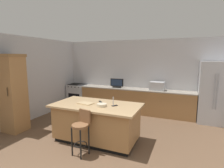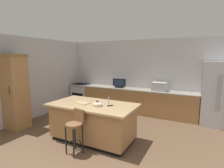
% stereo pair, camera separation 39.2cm
% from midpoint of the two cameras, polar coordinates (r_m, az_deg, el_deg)
% --- Properties ---
extents(wall_back, '(6.38, 0.12, 2.66)m').
position_cam_midpoint_polar(wall_back, '(6.80, 11.10, 2.57)').
color(wall_back, '#BCBCC1').
rests_on(wall_back, ground_plane).
extents(wall_left, '(0.12, 5.24, 2.66)m').
position_cam_midpoint_polar(wall_left, '(6.37, -22.70, 1.66)').
color(wall_left, '#BCBCC1').
rests_on(wall_left, ground_plane).
extents(counter_back, '(4.16, 0.62, 0.89)m').
position_cam_midpoint_polar(counter_back, '(6.60, 9.61, -5.37)').
color(counter_back, '#9E7042').
rests_on(counter_back, ground_plane).
extents(kitchen_island, '(2.10, 1.12, 0.91)m').
position_cam_midpoint_polar(kitchen_island, '(4.46, -3.54, -11.94)').
color(kitchen_island, black).
rests_on(kitchen_island, ground_plane).
extents(refrigerator, '(0.84, 0.77, 1.91)m').
position_cam_midpoint_polar(refrigerator, '(6.19, 32.28, -2.75)').
color(refrigerator, '#B7BABF').
rests_on(refrigerator, ground_plane).
extents(range_oven, '(0.75, 0.63, 0.91)m').
position_cam_midpoint_polar(range_oven, '(7.68, -8.24, -3.31)').
color(range_oven, '#B7BABF').
rests_on(range_oven, ground_plane).
extents(cabinet_tower, '(0.65, 0.56, 2.11)m').
position_cam_midpoint_polar(cabinet_tower, '(5.63, -27.01, -1.86)').
color(cabinet_tower, '#9E7042').
rests_on(cabinet_tower, ground_plane).
extents(microwave, '(0.48, 0.36, 0.29)m').
position_cam_midpoint_polar(microwave, '(6.30, 16.64, -0.81)').
color(microwave, '#B7BABF').
rests_on(microwave, counter_back).
extents(tv_monitor, '(0.50, 0.16, 0.34)m').
position_cam_midpoint_polar(tv_monitor, '(6.67, 3.98, 0.12)').
color(tv_monitor, black).
rests_on(tv_monitor, counter_back).
extents(sink_faucet_back, '(0.02, 0.02, 0.24)m').
position_cam_midpoint_polar(sink_faucet_back, '(6.62, 8.91, -0.31)').
color(sink_faucet_back, '#B2B2B7').
rests_on(sink_faucet_back, counter_back).
extents(sink_faucet_island, '(0.02, 0.02, 0.22)m').
position_cam_midpoint_polar(sink_faucet_island, '(4.10, 1.67, -5.65)').
color(sink_faucet_island, '#B2B2B7').
rests_on(sink_faucet_island, kitchen_island).
extents(bar_stool_center, '(0.34, 0.36, 0.94)m').
position_cam_midpoint_polar(bar_stool_center, '(3.88, -8.81, -13.72)').
color(bar_stool_center, brown).
rests_on(bar_stool_center, ground_plane).
extents(fruit_bowl, '(0.22, 0.22, 0.06)m').
position_cam_midpoint_polar(fruit_bowl, '(4.12, -2.02, -6.71)').
color(fruit_bowl, beige).
rests_on(fruit_bowl, kitchen_island).
extents(cell_phone, '(0.14, 0.16, 0.01)m').
position_cam_midpoint_polar(cell_phone, '(4.16, 2.13, -6.96)').
color(cell_phone, black).
rests_on(cell_phone, kitchen_island).
extents(tv_remote, '(0.15, 0.15, 0.02)m').
position_cam_midpoint_polar(tv_remote, '(4.50, -2.16, -5.66)').
color(tv_remote, black).
rests_on(tv_remote, kitchen_island).
extents(cutting_board, '(0.40, 0.29, 0.02)m').
position_cam_midpoint_polar(cutting_board, '(4.42, -6.96, -5.99)').
color(cutting_board, tan).
rests_on(cutting_board, kitchen_island).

